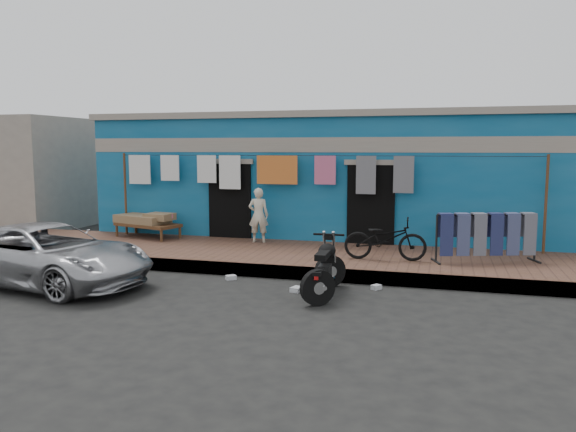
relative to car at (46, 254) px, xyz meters
The scene contains 15 objects.
ground 3.99m from the car, ahead, with size 80.00×80.00×0.00m, color black.
sidewalk 5.04m from the car, 38.09° to the left, with size 28.00×3.00×0.25m, color brown.
curb 4.30m from the car, 22.61° to the left, with size 28.00×0.10×0.25m, color gray.
building 8.18m from the car, 60.87° to the left, with size 12.20×5.20×3.36m.
neighbor_left 10.07m from the car, 134.83° to the left, with size 6.00×5.00×3.40m, color #9E9384.
clothesline 5.37m from the car, 56.31° to the left, with size 10.06×0.06×2.10m.
car is the anchor object (origin of this frame).
seated_person 4.87m from the car, 56.78° to the left, with size 0.47×0.31×1.30m, color beige.
bicycle 6.40m from the car, 25.39° to the left, with size 0.57×1.61×1.04m, color black.
motorcycle 5.03m from the car, ahead, with size 0.60×1.56×1.00m, color black, non-canonical shape.
charpoy 4.04m from the car, 93.58° to the left, with size 1.93×1.31×0.60m, color brown, non-canonical shape.
jeans_rack 8.30m from the car, 21.79° to the left, with size 2.10×1.06×1.00m, color black, non-canonical shape.
litter_a 3.36m from the car, 22.99° to the left, with size 0.18×0.14×0.08m, color silver.
litter_b 5.96m from the car, 12.60° to the left, with size 0.16×0.12×0.08m, color silver.
litter_c 4.58m from the car, ahead, with size 0.21×0.17×0.08m, color silver.
Camera 1 is at (2.96, -8.51, 2.47)m, focal length 35.00 mm.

